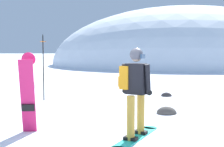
{
  "coord_description": "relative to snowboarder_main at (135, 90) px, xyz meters",
  "views": [
    {
      "loc": [
        -0.37,
        -5.55,
        1.67
      ],
      "look_at": [
        0.17,
        2.94,
        1.0
      ],
      "focal_mm": 47.49,
      "sensor_mm": 36.0,
      "label": 1
    }
  ],
  "objects": [
    {
      "name": "rock_dark",
      "position": [
        1.15,
        2.1,
        -0.92
      ],
      "size": [
        0.54,
        0.46,
        0.38
      ],
      "color": "#4C4742",
      "rests_on": "ground"
    },
    {
      "name": "spare_snowboard",
      "position": [
        -2.08,
        0.45,
        -0.09
      ],
      "size": [
        0.28,
        0.35,
        1.63
      ],
      "color": "#D11E5B",
      "rests_on": "ground"
    },
    {
      "name": "ground_plane",
      "position": [
        -0.41,
        0.04,
        -0.92
      ],
      "size": [
        300.0,
        300.0,
        0.0
      ],
      "primitive_type": "plane",
      "color": "white"
    },
    {
      "name": "piste_marker_near",
      "position": [
        -2.43,
        4.42,
        0.34
      ],
      "size": [
        0.2,
        0.2,
        2.22
      ],
      "color": "black",
      "rests_on": "ground"
    },
    {
      "name": "snowboarder_main",
      "position": [
        0.0,
        0.0,
        0.0
      ],
      "size": [
        1.1,
        1.61,
        1.71
      ],
      "color": "#23B7A3",
      "rests_on": "ground"
    },
    {
      "name": "rock_mid",
      "position": [
        1.89,
        5.04,
        -0.92
      ],
      "size": [
        0.4,
        0.34,
        0.28
      ],
      "color": "#383333",
      "rests_on": "ground"
    },
    {
      "name": "ridge_peak_main",
      "position": [
        9.79,
        29.1,
        -0.92
      ],
      "size": [
        30.37,
        27.34,
        13.34
      ],
      "color": "white",
      "rests_on": "ground"
    }
  ]
}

